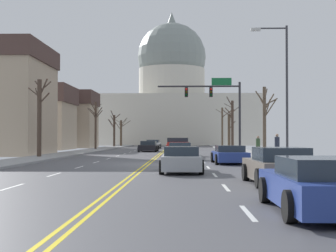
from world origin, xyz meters
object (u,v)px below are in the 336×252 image
sedan_near_01 (180,151)px  sedan_near_05 (319,186)px  sedan_near_04 (279,167)px  street_lamp_right (282,82)px  sedan_near_02 (230,155)px  sedan_oncoming_01 (153,144)px  bicycle_parked (295,160)px  sedan_near_03 (181,160)px  pedestrian_01 (277,145)px  signal_gantry (217,100)px  pedestrian_00 (258,145)px  sedan_oncoming_00 (148,147)px  pickup_truck_near_00 (178,148)px

sedan_near_01 → sedan_near_05: bearing=-82.9°
sedan_near_04 → sedan_near_05: 6.24m
street_lamp_right → sedan_near_02: bearing=147.6°
sedan_near_02 → sedan_oncoming_01: (-7.00, 37.61, 0.06)m
sedan_near_04 → bicycle_parked: sedan_near_04 is taller
sedan_near_05 → sedan_near_03: bearing=104.2°
sedan_near_04 → pedestrian_01: pedestrian_01 is taller
signal_gantry → sedan_near_03: (-3.39, -23.29, -4.63)m
sedan_near_03 → pedestrian_00: bearing=69.6°
pedestrian_01 → signal_gantry: bearing=104.7°
street_lamp_right → sedan_oncoming_01: street_lamp_right is taller
pedestrian_00 → sedan_near_03: bearing=-110.4°
sedan_near_01 → pedestrian_00: (6.32, 3.73, 0.44)m
sedan_near_05 → sedan_oncoming_00: sedan_near_05 is taller
sedan_near_03 → sedan_oncoming_00: sedan_near_03 is taller
sedan_near_02 → sedan_near_05: 19.30m
sedan_near_05 → street_lamp_right: bearing=80.7°
sedan_near_01 → sedan_near_02: bearing=-60.8°
street_lamp_right → bicycle_parked: size_ratio=4.52×
signal_gantry → pickup_truck_near_00: bearing=-130.7°
sedan_near_03 → sedan_near_05: bearing=-75.8°
signal_gantry → pickup_truck_near_00: (-3.71, -4.31, -4.49)m
street_lamp_right → sedan_near_03: size_ratio=1.77×
pickup_truck_near_00 → bicycle_parked: 17.95m
sedan_near_02 → pedestrian_00: (3.22, 9.28, 0.49)m
street_lamp_right → pickup_truck_near_00: (-6.21, 13.39, -4.14)m
sedan_oncoming_00 → sedan_near_03: bearing=-83.3°
pickup_truck_near_00 → sedan_oncoming_01: size_ratio=1.21×
street_lamp_right → sedan_oncoming_01: 40.89m
sedan_near_03 → sedan_near_04: (3.39, -5.65, 0.03)m
pickup_truck_near_00 → pedestrian_00: (6.55, -2.27, 0.30)m
sedan_near_02 → pedestrian_00: bearing=70.8°
bicycle_parked → sedan_near_03: bearing=-160.0°
signal_gantry → sedan_near_02: (-0.39, -15.86, -4.67)m
sedan_near_05 → pedestrian_01: (3.62, 22.84, 0.52)m
sedan_oncoming_00 → bicycle_parked: size_ratio=2.60×
bicycle_parked → signal_gantry: bearing=96.4°
sedan_near_03 → sedan_oncoming_00: 31.95m
sedan_near_03 → pedestrian_00: (6.23, 16.71, 0.45)m
pickup_truck_near_00 → sedan_oncoming_01: bearing=98.0°
signal_gantry → sedan_near_02: size_ratio=1.77×
pickup_truck_near_00 → sedan_oncoming_00: size_ratio=1.24×
sedan_oncoming_00 → pickup_truck_near_00: bearing=-75.1°
street_lamp_right → sedan_near_01: (-5.98, 7.38, -4.27)m
sedan_near_03 → sedan_near_01: bearing=90.4°
sedan_near_03 → sedan_oncoming_00: bearing=96.7°
sedan_oncoming_01 → pedestrian_01: bearing=-72.7°
sedan_near_04 → sedan_oncoming_00: sedan_near_04 is taller
sedan_near_02 → sedan_oncoming_01: size_ratio=0.95×
pickup_truck_near_00 → sedan_near_01: bearing=-87.8°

